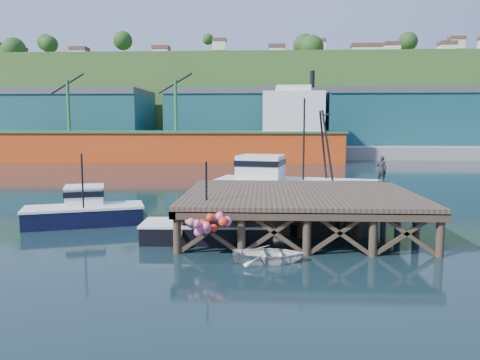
# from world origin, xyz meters

# --- Properties ---
(ground) EXTENTS (300.00, 300.00, 0.00)m
(ground) POSITION_xyz_m (0.00, 0.00, 0.00)
(ground) COLOR black
(ground) RESTS_ON ground
(wharf) EXTENTS (12.00, 10.00, 2.62)m
(wharf) POSITION_xyz_m (5.50, -0.19, 1.94)
(wharf) COLOR brown
(wharf) RESTS_ON ground
(far_quay) EXTENTS (160.00, 40.00, 2.00)m
(far_quay) POSITION_xyz_m (0.00, 70.00, 1.00)
(far_quay) COLOR gray
(far_quay) RESTS_ON ground
(warehouse_left) EXTENTS (32.00, 16.00, 9.00)m
(warehouse_left) POSITION_xyz_m (-35.00, 65.00, 6.50)
(warehouse_left) COLOR #1B4C59
(warehouse_left) RESTS_ON far_quay
(warehouse_mid) EXTENTS (28.00, 16.00, 9.00)m
(warehouse_mid) POSITION_xyz_m (0.00, 65.00, 6.50)
(warehouse_mid) COLOR #1B4C59
(warehouse_mid) RESTS_ON far_quay
(warehouse_right) EXTENTS (30.00, 16.00, 9.00)m
(warehouse_right) POSITION_xyz_m (30.00, 65.00, 6.50)
(warehouse_right) COLOR #1B4C59
(warehouse_right) RESTS_ON far_quay
(cargo_ship) EXTENTS (55.50, 10.00, 13.75)m
(cargo_ship) POSITION_xyz_m (-8.46, 48.00, 3.31)
(cargo_ship) COLOR #CD4013
(cargo_ship) RESTS_ON ground
(hillside) EXTENTS (220.00, 50.00, 22.00)m
(hillside) POSITION_xyz_m (0.00, 100.00, 11.00)
(hillside) COLOR #2D511E
(hillside) RESTS_ON ground
(boat_navy) EXTENTS (6.96, 4.68, 4.09)m
(boat_navy) POSITION_xyz_m (-6.66, 1.21, 0.82)
(boat_navy) COLOR black
(boat_navy) RESTS_ON ground
(boat_black) EXTENTS (6.46, 5.45, 3.96)m
(boat_black) POSITION_xyz_m (0.89, -2.14, 0.73)
(boat_black) COLOR black
(boat_black) RESTS_ON ground
(trawler) EXTENTS (11.67, 6.28, 7.42)m
(trawler) POSITION_xyz_m (5.58, 7.09, 1.53)
(trawler) COLOR beige
(trawler) RESTS_ON ground
(dinghy) EXTENTS (3.12, 2.28, 0.63)m
(dinghy) POSITION_xyz_m (3.84, -5.80, 0.31)
(dinghy) COLOR silver
(dinghy) RESTS_ON ground
(dockworker) EXTENTS (0.69, 0.56, 1.63)m
(dockworker) POSITION_xyz_m (10.90, 4.40, 2.94)
(dockworker) COLOR black
(dockworker) RESTS_ON wharf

